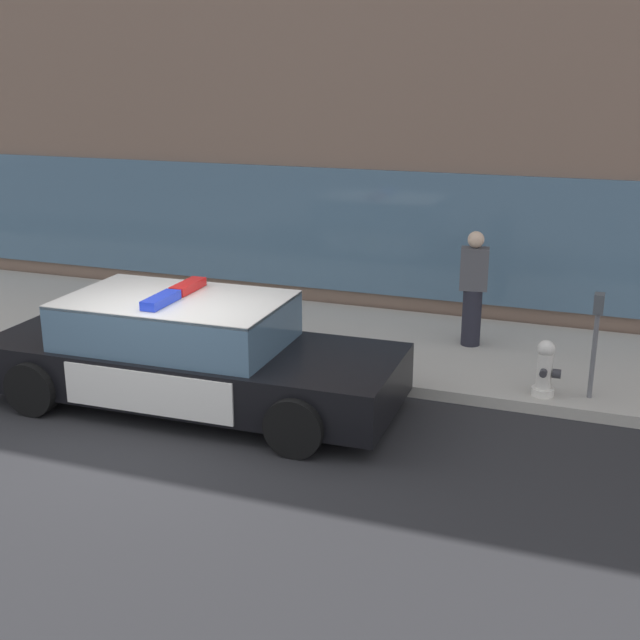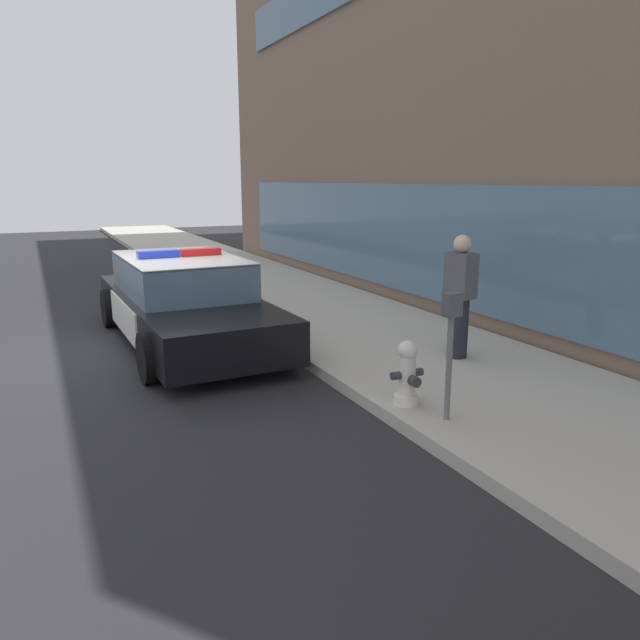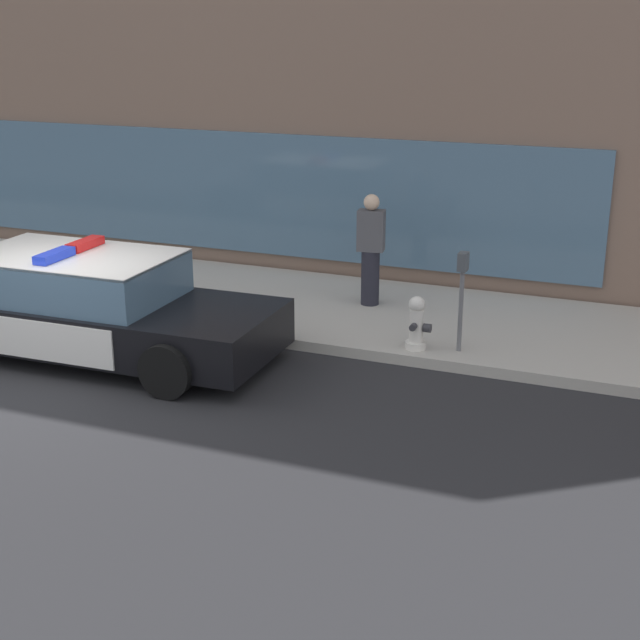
{
  "view_description": "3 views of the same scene",
  "coord_description": "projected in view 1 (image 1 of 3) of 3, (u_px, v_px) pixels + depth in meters",
  "views": [
    {
      "loc": [
        4.82,
        -7.57,
        4.04
      ],
      "look_at": [
        1.28,
        1.9,
        0.93
      ],
      "focal_mm": 45.39,
      "sensor_mm": 36.0,
      "label": 1
    },
    {
      "loc": [
        9.39,
        -1.33,
        2.59
      ],
      "look_at": [
        1.85,
        2.29,
        0.62
      ],
      "focal_mm": 33.67,
      "sensor_mm": 36.0,
      "label": 2
    },
    {
      "loc": [
        7.19,
        -8.69,
        4.31
      ],
      "look_at": [
        2.96,
        1.77,
        0.55
      ],
      "focal_mm": 50.52,
      "sensor_mm": 36.0,
      "label": 3
    }
  ],
  "objects": [
    {
      "name": "pedestrian_on_sidewalk",
      "position": [
        473.0,
        289.0,
        11.79
      ],
      "size": [
        0.44,
        0.32,
        1.71
      ],
      "rotation": [
        0.0,
        0.0,
        4.87
      ],
      "color": "#23232D",
      "rests_on": "sidewalk"
    },
    {
      "name": "ground",
      "position": [
        163.0,
        428.0,
        9.58
      ],
      "size": [
        48.0,
        48.0,
        0.0
      ],
      "primitive_type": "plane",
      "color": "#262628"
    },
    {
      "name": "parking_meter",
      "position": [
        596.0,
        326.0,
        9.82
      ],
      "size": [
        0.12,
        0.18,
        1.34
      ],
      "color": "slate",
      "rests_on": "sidewalk"
    },
    {
      "name": "sidewalk",
      "position": [
        282.0,
        333.0,
        12.8
      ],
      "size": [
        48.0,
        3.35,
        0.15
      ],
      "primitive_type": "cube",
      "color": "#B2ADA3",
      "rests_on": "ground"
    },
    {
      "name": "fire_hydrant",
      "position": [
        545.0,
        369.0,
        10.06
      ],
      "size": [
        0.34,
        0.39,
        0.73
      ],
      "color": "silver",
      "rests_on": "sidewalk"
    },
    {
      "name": "storefront_building",
      "position": [
        482.0,
        37.0,
        16.93
      ],
      "size": [
        25.05,
        10.24,
        9.5
      ],
      "color": "#7A6051",
      "rests_on": "ground"
    },
    {
      "name": "police_cruiser",
      "position": [
        188.0,
        353.0,
        10.1
      ],
      "size": [
        5.25,
        2.21,
        1.49
      ],
      "rotation": [
        0.0,
        0.0,
        0.03
      ],
      "color": "black",
      "rests_on": "ground"
    }
  ]
}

